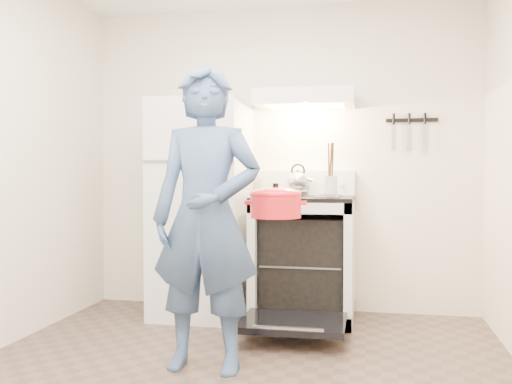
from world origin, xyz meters
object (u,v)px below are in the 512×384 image
at_px(stove_body, 304,260).
at_px(person, 206,218).
at_px(tea_kettle, 298,180).
at_px(refrigerator, 202,208).
at_px(dutch_oven, 276,206).

height_order(stove_body, person, person).
height_order(tea_kettle, person, person).
relative_size(refrigerator, tea_kettle, 6.68).
bearing_deg(tea_kettle, stove_body, -70.30).
xyz_separation_m(refrigerator, person, (0.39, -1.20, 0.02)).
height_order(refrigerator, dutch_oven, refrigerator).
height_order(refrigerator, stove_body, refrigerator).
height_order(person, dutch_oven, person).
bearing_deg(dutch_oven, tea_kettle, 90.55).
xyz_separation_m(stove_body, person, (-0.42, -1.23, 0.41)).
distance_m(stove_body, person, 1.36).
relative_size(stove_body, tea_kettle, 3.61).
distance_m(refrigerator, person, 1.26).
bearing_deg(refrigerator, dutch_oven, -51.46).
xyz_separation_m(stove_body, tea_kettle, (-0.07, 0.20, 0.62)).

